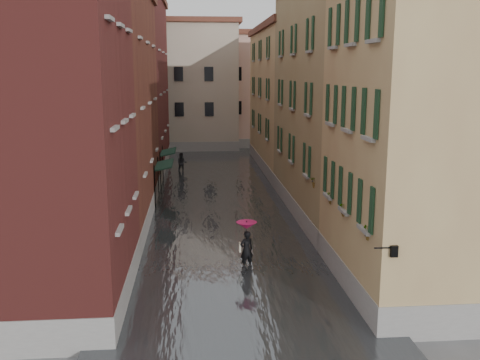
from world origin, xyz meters
name	(u,v)px	position (x,y,z in m)	size (l,w,h in m)	color
ground	(234,275)	(0.00, 0.00, 0.00)	(120.00, 120.00, 0.00)	#545456
floodwater	(219,199)	(0.00, 13.00, 0.10)	(10.00, 60.00, 0.20)	#45484C
building_left_near	(34,124)	(-7.00, -2.00, 6.50)	(6.00, 8.00, 13.00)	maroon
building_left_mid	(93,109)	(-7.00, 9.00, 6.25)	(6.00, 14.00, 12.50)	brown
building_left_far	(126,87)	(-7.00, 24.00, 7.00)	(6.00, 16.00, 14.00)	maroon
building_right_near	(428,141)	(7.00, -2.00, 5.75)	(6.00, 8.00, 11.50)	#A98357
building_right_mid	(345,103)	(7.00, 9.00, 6.50)	(6.00, 14.00, 13.00)	#96835B
building_right_far	(295,102)	(7.00, 24.00, 5.75)	(6.00, 16.00, 11.50)	#A98357
building_end_cream	(180,88)	(-3.00, 38.00, 6.50)	(12.00, 9.00, 13.00)	#BEAC97
building_end_pink	(260,92)	(6.00, 40.00, 6.00)	(10.00, 9.00, 12.00)	#CFA791
awning_near	(164,166)	(-3.48, 12.33, 2.47)	(1.09, 3.31, 2.80)	#173426
awning_far	(168,153)	(-3.49, 17.76, 2.47)	(1.09, 3.06, 2.80)	#173426
wall_lantern	(393,251)	(4.33, -6.00, 3.01)	(0.71, 0.22, 0.35)	black
window_planters	(340,195)	(4.12, -0.73, 3.51)	(0.59, 8.74, 0.84)	#9F5634
pedestrian_main	(246,241)	(0.58, 0.72, 1.22)	(0.90, 0.90, 2.06)	black
pedestrian_far	(182,163)	(-2.60, 22.79, 0.85)	(0.82, 0.64, 1.70)	black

